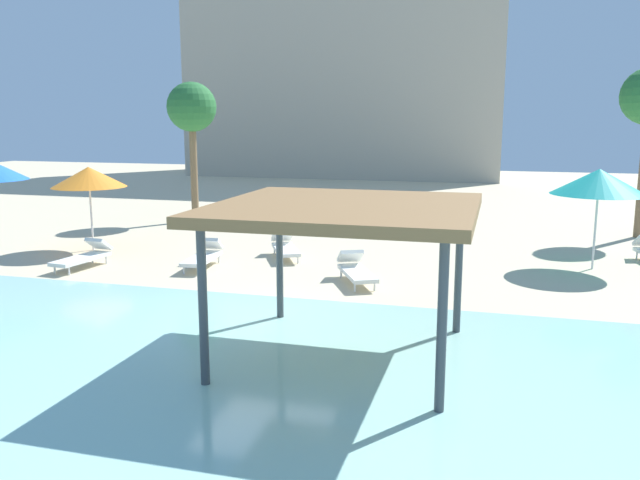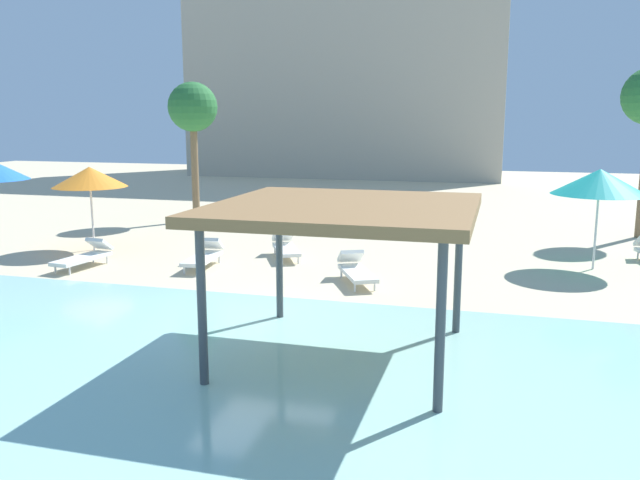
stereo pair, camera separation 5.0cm
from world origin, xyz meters
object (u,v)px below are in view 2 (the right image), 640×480
(lounge_chair_0, at_px, (86,255))
(lounge_chair_1, at_px, (285,246))
(lounge_chair_3, at_px, (356,269))
(shade_pavilion, at_px, (345,213))
(palm_tree_0, at_px, (193,110))
(lounge_chair_4, at_px, (204,255))
(beach_umbrella_teal_0, at_px, (600,182))
(beach_umbrella_orange_3, at_px, (90,177))

(lounge_chair_0, bearing_deg, lounge_chair_1, 125.06)
(lounge_chair_3, bearing_deg, lounge_chair_0, -113.89)
(shade_pavilion, relative_size, palm_tree_0, 0.78)
(lounge_chair_4, xyz_separation_m, palm_tree_0, (-3.84, 7.32, 4.00))
(lounge_chair_1, distance_m, lounge_chair_4, 2.48)
(lounge_chair_1, height_order, lounge_chair_3, same)
(lounge_chair_3, distance_m, palm_tree_0, 12.06)
(shade_pavilion, height_order, lounge_chair_3, shade_pavilion)
(lounge_chair_1, distance_m, palm_tree_0, 8.84)
(beach_umbrella_teal_0, xyz_separation_m, lounge_chair_1, (-8.50, -0.82, -2.03))
(beach_umbrella_teal_0, bearing_deg, lounge_chair_3, -151.97)
(beach_umbrella_orange_3, xyz_separation_m, lounge_chair_3, (8.70, -1.77, -1.93))
(lounge_chair_4, bearing_deg, lounge_chair_1, 129.00)
(beach_umbrella_teal_0, height_order, lounge_chair_1, beach_umbrella_teal_0)
(beach_umbrella_orange_3, height_order, palm_tree_0, palm_tree_0)
(lounge_chair_0, bearing_deg, shade_pavilion, 66.99)
(lounge_chair_4, height_order, palm_tree_0, palm_tree_0)
(shade_pavilion, xyz_separation_m, palm_tree_0, (-9.14, 12.97, 1.84))
(lounge_chair_3, bearing_deg, beach_umbrella_orange_3, -128.08)
(beach_umbrella_teal_0, distance_m, lounge_chair_4, 10.77)
(beach_umbrella_teal_0, xyz_separation_m, palm_tree_0, (-14.09, 4.74, 1.97))
(lounge_chair_0, height_order, palm_tree_0, palm_tree_0)
(lounge_chair_1, xyz_separation_m, lounge_chair_4, (-1.75, -1.75, 0.00))
(lounge_chair_0, height_order, lounge_chair_4, same)
(shade_pavilion, relative_size, lounge_chair_1, 2.15)
(beach_umbrella_teal_0, bearing_deg, lounge_chair_0, -165.41)
(beach_umbrella_orange_3, bearing_deg, lounge_chair_4, -15.77)
(lounge_chair_0, distance_m, lounge_chair_4, 3.24)
(shade_pavilion, xyz_separation_m, beach_umbrella_teal_0, (4.95, 8.23, -0.12))
(beach_umbrella_teal_0, bearing_deg, shade_pavilion, -121.05)
(palm_tree_0, bearing_deg, lounge_chair_1, -44.87)
(shade_pavilion, bearing_deg, beach_umbrella_orange_3, 144.48)
(shade_pavilion, distance_m, lounge_chair_3, 5.61)
(lounge_chair_1, xyz_separation_m, lounge_chair_3, (2.62, -2.31, 0.00))
(beach_umbrella_teal_0, height_order, lounge_chair_3, beach_umbrella_teal_0)
(lounge_chair_4, bearing_deg, lounge_chair_3, 76.81)
(beach_umbrella_orange_3, height_order, lounge_chair_4, beach_umbrella_orange_3)
(lounge_chair_1, bearing_deg, shade_pavilion, -1.01)
(lounge_chair_1, bearing_deg, palm_tree_0, -161.48)
(shade_pavilion, relative_size, lounge_chair_3, 2.15)
(beach_umbrella_teal_0, height_order, palm_tree_0, palm_tree_0)
(shade_pavilion, xyz_separation_m, lounge_chair_1, (-3.55, 7.40, -2.16))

